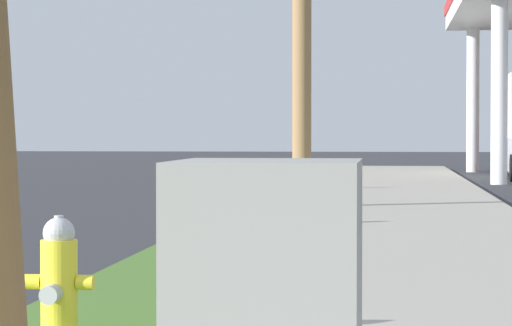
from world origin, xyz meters
name	(u,v)px	position (x,y,z in m)	size (l,w,h in m)	color
fire_hydrant_nearest	(59,286)	(0.62, 2.84, 0.45)	(0.42, 0.38, 0.74)	yellow
fire_hydrant_second	(243,201)	(0.63, 11.51, 0.45)	(0.42, 0.38, 0.74)	yellow
fire_hydrant_third	(305,174)	(0.72, 21.73, 0.45)	(0.42, 0.37, 0.74)	yellow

